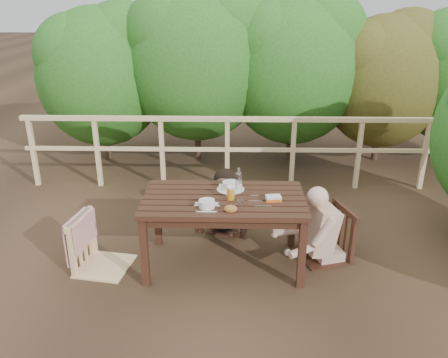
{
  "coord_description": "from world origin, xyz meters",
  "views": [
    {
      "loc": [
        0.09,
        -3.98,
        2.53
      ],
      "look_at": [
        0.0,
        0.05,
        0.9
      ],
      "focal_mm": 36.77,
      "sensor_mm": 36.0,
      "label": 1
    }
  ],
  "objects_px": {
    "chair_right": "(326,213)",
    "tumbler": "(240,203)",
    "soup_near": "(207,204)",
    "bread_roll": "(231,209)",
    "butter_tub": "(273,199)",
    "chair_left": "(100,222)",
    "soup_far": "(231,186)",
    "bottle": "(239,181)",
    "beer_glass": "(231,194)",
    "chair_far": "(229,192)",
    "diner_right": "(331,199)",
    "woman": "(229,180)",
    "table": "(224,232)"
  },
  "relations": [
    {
      "from": "soup_near",
      "to": "bread_roll",
      "type": "relative_size",
      "value": 2.07
    },
    {
      "from": "chair_far",
      "to": "chair_left",
      "type": "bearing_deg",
      "value": -131.92
    },
    {
      "from": "chair_right",
      "to": "tumbler",
      "type": "distance_m",
      "value": 0.97
    },
    {
      "from": "chair_far",
      "to": "bread_roll",
      "type": "xyz_separation_m",
      "value": [
        0.03,
        -1.06,
        0.3
      ]
    },
    {
      "from": "chair_left",
      "to": "bottle",
      "type": "bearing_deg",
      "value": -71.34
    },
    {
      "from": "diner_right",
      "to": "beer_glass",
      "type": "distance_m",
      "value": 1.02
    },
    {
      "from": "beer_glass",
      "to": "tumbler",
      "type": "distance_m",
      "value": 0.17
    },
    {
      "from": "bread_roll",
      "to": "beer_glass",
      "type": "height_order",
      "value": "beer_glass"
    },
    {
      "from": "table",
      "to": "soup_near",
      "type": "xyz_separation_m",
      "value": [
        -0.15,
        -0.22,
        0.4
      ]
    },
    {
      "from": "tumbler",
      "to": "butter_tub",
      "type": "distance_m",
      "value": 0.34
    },
    {
      "from": "diner_right",
      "to": "beer_glass",
      "type": "relative_size",
      "value": 8.78
    },
    {
      "from": "bread_roll",
      "to": "tumbler",
      "type": "relative_size",
      "value": 1.56
    },
    {
      "from": "chair_far",
      "to": "beer_glass",
      "type": "bearing_deg",
      "value": -75.12
    },
    {
      "from": "chair_far",
      "to": "beer_glass",
      "type": "relative_size",
      "value": 6.04
    },
    {
      "from": "chair_far",
      "to": "soup_far",
      "type": "height_order",
      "value": "chair_far"
    },
    {
      "from": "chair_far",
      "to": "diner_right",
      "type": "distance_m",
      "value": 1.2
    },
    {
      "from": "chair_far",
      "to": "chair_right",
      "type": "height_order",
      "value": "chair_right"
    },
    {
      "from": "soup_near",
      "to": "tumbler",
      "type": "distance_m",
      "value": 0.3
    },
    {
      "from": "soup_near",
      "to": "chair_right",
      "type": "bearing_deg",
      "value": 18.26
    },
    {
      "from": "bread_roll",
      "to": "bottle",
      "type": "relative_size",
      "value": 0.45
    },
    {
      "from": "chair_right",
      "to": "bread_roll",
      "type": "relative_size",
      "value": 8.25
    },
    {
      "from": "beer_glass",
      "to": "chair_far",
      "type": "bearing_deg",
      "value": 92.01
    },
    {
      "from": "soup_near",
      "to": "chair_left",
      "type": "bearing_deg",
      "value": 173.21
    },
    {
      "from": "butter_tub",
      "to": "bread_roll",
      "type": "bearing_deg",
      "value": -158.22
    },
    {
      "from": "diner_right",
      "to": "tumbler",
      "type": "bearing_deg",
      "value": 95.14
    },
    {
      "from": "woman",
      "to": "tumbler",
      "type": "xyz_separation_m",
      "value": [
        0.12,
        -0.97,
        0.16
      ]
    },
    {
      "from": "chair_far",
      "to": "chair_right",
      "type": "bearing_deg",
      "value": -18.36
    },
    {
      "from": "chair_right",
      "to": "beer_glass",
      "type": "xyz_separation_m",
      "value": [
        -0.96,
        -0.21,
        0.29
      ]
    },
    {
      "from": "chair_left",
      "to": "butter_tub",
      "type": "height_order",
      "value": "chair_left"
    },
    {
      "from": "chair_right",
      "to": "butter_tub",
      "type": "height_order",
      "value": "chair_right"
    },
    {
      "from": "tumbler",
      "to": "butter_tub",
      "type": "bearing_deg",
      "value": 21.49
    },
    {
      "from": "soup_far",
      "to": "beer_glass",
      "type": "relative_size",
      "value": 1.85
    },
    {
      "from": "chair_far",
      "to": "chair_right",
      "type": "distance_m",
      "value": 1.16
    },
    {
      "from": "soup_far",
      "to": "butter_tub",
      "type": "height_order",
      "value": "soup_far"
    },
    {
      "from": "chair_left",
      "to": "soup_far",
      "type": "height_order",
      "value": "chair_left"
    },
    {
      "from": "chair_right",
      "to": "tumbler",
      "type": "height_order",
      "value": "chair_right"
    },
    {
      "from": "table",
      "to": "soup_near",
      "type": "distance_m",
      "value": 0.48
    },
    {
      "from": "table",
      "to": "woman",
      "type": "height_order",
      "value": "woman"
    },
    {
      "from": "chair_left",
      "to": "woman",
      "type": "height_order",
      "value": "woman"
    },
    {
      "from": "bottle",
      "to": "table",
      "type": "bearing_deg",
      "value": -140.97
    },
    {
      "from": "chair_right",
      "to": "soup_near",
      "type": "distance_m",
      "value": 1.26
    },
    {
      "from": "butter_tub",
      "to": "soup_far",
      "type": "bearing_deg",
      "value": 138.29
    },
    {
      "from": "woman",
      "to": "bottle",
      "type": "xyz_separation_m",
      "value": [
        0.1,
        -0.67,
        0.26
      ]
    },
    {
      "from": "chair_left",
      "to": "chair_far",
      "type": "bearing_deg",
      "value": -45.16
    },
    {
      "from": "tumbler",
      "to": "bottle",
      "type": "bearing_deg",
      "value": 92.44
    },
    {
      "from": "chair_left",
      "to": "soup_far",
      "type": "bearing_deg",
      "value": -66.85
    },
    {
      "from": "chair_right",
      "to": "woman",
      "type": "bearing_deg",
      "value": -138.23
    },
    {
      "from": "beer_glass",
      "to": "bread_roll",
      "type": "bearing_deg",
      "value": -89.31
    },
    {
      "from": "soup_far",
      "to": "butter_tub",
      "type": "bearing_deg",
      "value": -33.07
    },
    {
      "from": "table",
      "to": "chair_left",
      "type": "relative_size",
      "value": 1.52
    }
  ]
}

